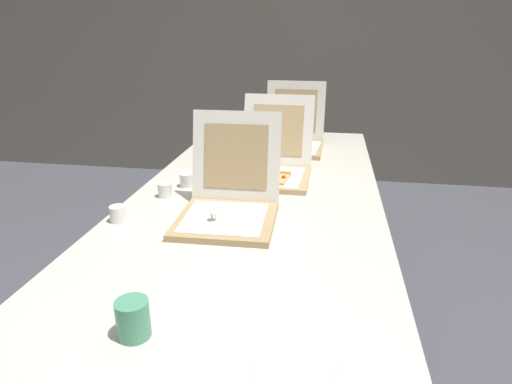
{
  "coord_description": "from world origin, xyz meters",
  "views": [
    {
      "loc": [
        0.27,
        -1.04,
        1.38
      ],
      "look_at": [
        0.02,
        0.45,
        0.81
      ],
      "focal_mm": 30.6,
      "sensor_mm": 36.0,
      "label": 1
    }
  ],
  "objects": [
    {
      "name": "cup_white_near_center",
      "position": [
        -0.35,
        0.5,
        0.78
      ],
      "size": [
        0.06,
        0.06,
        0.06
      ],
      "primitive_type": "cylinder",
      "color": "white",
      "rests_on": "table"
    },
    {
      "name": "wall_back",
      "position": [
        0.0,
        3.12,
        1.3
      ],
      "size": [
        10.0,
        0.1,
        2.6
      ],
      "primitive_type": "cube",
      "color": "gray",
      "rests_on": "ground"
    },
    {
      "name": "napkin_pile",
      "position": [
        0.22,
        -0.38,
        0.76
      ],
      "size": [
        0.17,
        0.17,
        0.01
      ],
      "color": "white",
      "rests_on": "table"
    },
    {
      "name": "cup_white_near_left",
      "position": [
        -0.43,
        0.25,
        0.78
      ],
      "size": [
        0.06,
        0.06,
        0.06
      ],
      "primitive_type": "cylinder",
      "color": "white",
      "rests_on": "table"
    },
    {
      "name": "pizza_box_back",
      "position": [
        0.08,
        1.31,
        0.81
      ],
      "size": [
        0.34,
        0.38,
        0.35
      ],
      "rotation": [
        0.0,
        0.0,
        -0.02
      ],
      "color": "tan",
      "rests_on": "table"
    },
    {
      "name": "cup_white_far",
      "position": [
        -0.18,
        0.95,
        0.78
      ],
      "size": [
        0.06,
        0.06,
        0.06
      ],
      "primitive_type": "cylinder",
      "color": "white",
      "rests_on": "table"
    },
    {
      "name": "cup_white_mid",
      "position": [
        -0.31,
        0.63,
        0.78
      ],
      "size": [
        0.06,
        0.06,
        0.06
      ],
      "primitive_type": "cylinder",
      "color": "white",
      "rests_on": "table"
    },
    {
      "name": "cup_printed_front",
      "position": [
        -0.12,
        -0.31,
        0.8
      ],
      "size": [
        0.07,
        0.07,
        0.09
      ],
      "primitive_type": "cylinder",
      "color": "#4C9E75",
      "rests_on": "table"
    },
    {
      "name": "table",
      "position": [
        0.0,
        0.62,
        0.71
      ],
      "size": [
        0.98,
        2.25,
        0.75
      ],
      "color": "silver",
      "rests_on": "ground"
    },
    {
      "name": "pizza_box_middle",
      "position": [
        0.04,
        0.81,
        0.8
      ],
      "size": [
        0.34,
        0.44,
        0.34
      ],
      "rotation": [
        0.0,
        0.0,
        -0.01
      ],
      "color": "tan",
      "rests_on": "table"
    },
    {
      "name": "pizza_box_front",
      "position": [
        -0.06,
        0.34,
        0.81
      ],
      "size": [
        0.34,
        0.42,
        0.34
      ],
      "rotation": [
        0.0,
        0.0,
        0.03
      ],
      "color": "tan",
      "rests_on": "table"
    }
  ]
}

